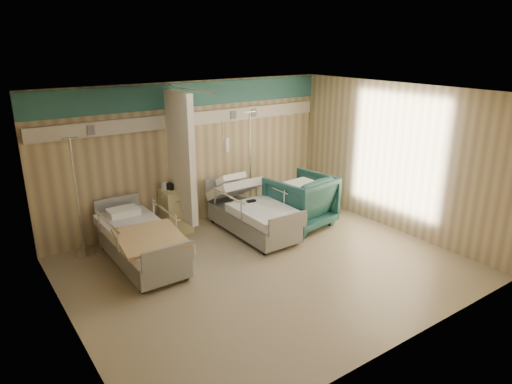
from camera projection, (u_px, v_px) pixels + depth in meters
ground at (267, 268)px, 7.41m from camera, size 6.00×5.00×0.00m
room_walls at (257, 154)px, 7.00m from camera, size 6.04×5.04×2.82m
bed_right at (252, 218)px, 8.65m from camera, size 1.00×2.16×0.63m
bed_left at (142, 246)px, 7.45m from camera, size 1.00×2.16×0.63m
bedside_cabinet at (176, 211)px, 8.69m from camera, size 0.50×0.48×0.85m
visitor_armchair at (300, 201)px, 8.97m from camera, size 1.26×1.29×1.03m
waffle_blanket at (302, 175)px, 8.76m from camera, size 0.59×0.53×0.06m
iv_stand_right at (250, 195)px, 9.53m from camera, size 0.39×0.39×2.19m
iv_stand_left at (82, 232)px, 7.76m from camera, size 0.37×0.37×2.05m
call_remote at (251, 201)px, 8.56m from camera, size 0.18×0.09×0.04m
tan_blanket at (150, 238)px, 6.98m from camera, size 1.08×1.29×0.04m
toiletry_bag at (172, 186)px, 8.61m from camera, size 0.26×0.22×0.12m
white_cup at (164, 186)px, 8.55m from camera, size 0.10×0.10×0.14m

